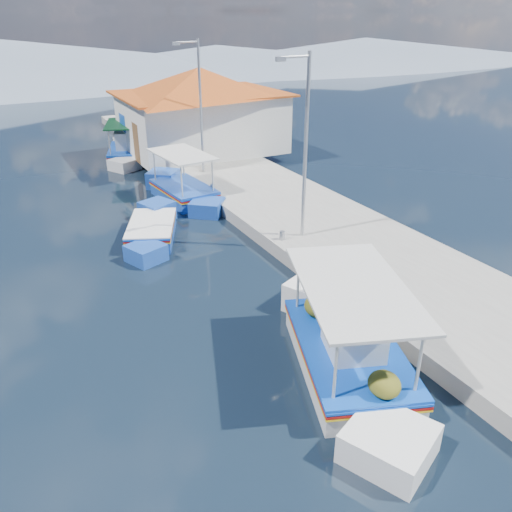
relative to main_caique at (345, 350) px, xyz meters
name	(u,v)px	position (x,y,z in m)	size (l,w,h in m)	color
ground	(202,305)	(-1.89, 4.17, -0.48)	(160.00, 160.00, 0.00)	black
quay	(277,202)	(4.01, 10.17, -0.23)	(5.00, 44.00, 0.50)	#9D9C93
bollards	(240,206)	(1.91, 9.42, 0.17)	(0.20, 17.20, 0.30)	#A5A8AD
main_caique	(345,350)	(0.00, 0.00, 0.00)	(3.82, 7.05, 2.47)	white
caique_green_canopy	(184,192)	(0.87, 13.05, -0.13)	(2.20, 6.14, 2.31)	#1B47A5
caique_blue_hull	(151,231)	(-1.71, 9.52, -0.22)	(2.93, 4.92, 0.95)	#1B47A5
caique_far	(126,152)	(0.45, 21.09, -0.06)	(3.15, 6.04, 2.23)	white
harbor_building	(201,108)	(4.31, 19.17, 2.30)	(10.49, 10.49, 4.40)	silver
lamp_post_near	(304,139)	(2.62, 6.17, 3.38)	(1.21, 0.14, 6.00)	#A5A8AD
lamp_post_far	(199,100)	(2.62, 15.17, 3.38)	(1.21, 0.14, 6.00)	#A5A8AD
mountain_ridge	(74,62)	(4.65, 60.17, 1.56)	(171.40, 96.00, 5.50)	slate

